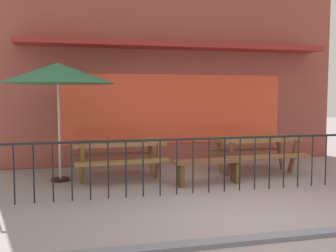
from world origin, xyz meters
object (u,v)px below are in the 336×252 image
(picnic_table_left, at_px, (119,149))
(patio_bench, at_px, (209,166))
(picnic_table_right, at_px, (256,145))
(patio_umbrella, at_px, (58,74))

(picnic_table_left, distance_m, patio_bench, 1.85)
(picnic_table_left, bearing_deg, patio_bench, -28.16)
(picnic_table_right, bearing_deg, picnic_table_left, 179.30)
(picnic_table_left, xyz_separation_m, patio_umbrella, (-1.15, 0.12, 1.51))
(picnic_table_left, bearing_deg, patio_umbrella, 174.07)
(picnic_table_left, relative_size, patio_umbrella, 0.80)
(patio_bench, bearing_deg, picnic_table_right, 30.76)
(picnic_table_left, distance_m, picnic_table_right, 3.00)
(patio_umbrella, distance_m, patio_bench, 3.42)
(picnic_table_left, bearing_deg, picnic_table_right, -0.70)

